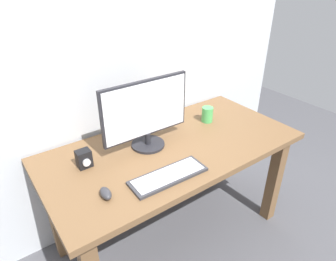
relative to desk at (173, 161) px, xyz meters
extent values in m
plane|color=#4C4C51|center=(0.00, 0.00, -0.65)|extent=(6.00, 6.00, 0.00)
cube|color=silver|center=(0.00, 0.44, 0.85)|extent=(2.77, 0.04, 3.00)
cube|color=brown|center=(0.00, 0.00, 0.10)|extent=(1.62, 0.80, 0.04)
cube|color=brown|center=(0.72, -0.31, -0.28)|extent=(0.08, 0.08, 0.74)
cube|color=brown|center=(-0.72, 0.31, -0.28)|extent=(0.08, 0.08, 0.74)
cube|color=brown|center=(0.72, 0.31, -0.28)|extent=(0.08, 0.08, 0.74)
cylinder|color=#232328|center=(-0.13, 0.09, 0.13)|extent=(0.21, 0.21, 0.02)
cylinder|color=#232328|center=(-0.13, 0.09, 0.17)|extent=(0.04, 0.04, 0.07)
cube|color=#232328|center=(-0.13, 0.10, 0.37)|extent=(0.57, 0.02, 0.35)
cube|color=white|center=(-0.13, 0.09, 0.37)|extent=(0.55, 0.01, 0.33)
cube|color=#333338|center=(-0.21, -0.24, 0.13)|extent=(0.43, 0.16, 0.02)
cube|color=silver|center=(-0.21, -0.24, 0.14)|extent=(0.40, 0.13, 0.00)
ellipsoid|color=#333338|center=(-0.55, -0.18, 0.14)|extent=(0.06, 0.10, 0.04)
cube|color=black|center=(-0.53, 0.11, 0.17)|extent=(0.08, 0.06, 0.10)
cylinder|color=silver|center=(-0.53, 0.08, 0.17)|extent=(0.04, 0.01, 0.04)
cylinder|color=#4CB259|center=(0.39, 0.12, 0.18)|extent=(0.08, 0.08, 0.11)
camera|label=1|loc=(-0.95, -1.26, 1.12)|focal=31.80mm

